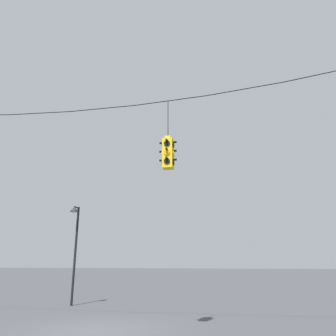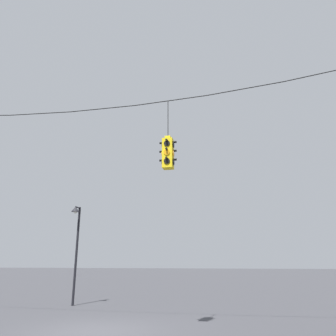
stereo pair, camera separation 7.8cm
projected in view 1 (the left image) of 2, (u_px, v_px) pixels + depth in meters
ground_plane at (95, 332)px, 10.30m from camera, size 200.00×200.00×0.00m
span_wire at (102, 103)px, 11.96m from camera, size 17.76×0.03×0.69m
traffic_light_near_right_pole at (168, 153)px, 10.92m from camera, size 0.58×0.58×2.45m
street_lamp at (75, 234)px, 17.08m from camera, size 0.43×0.75×4.95m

